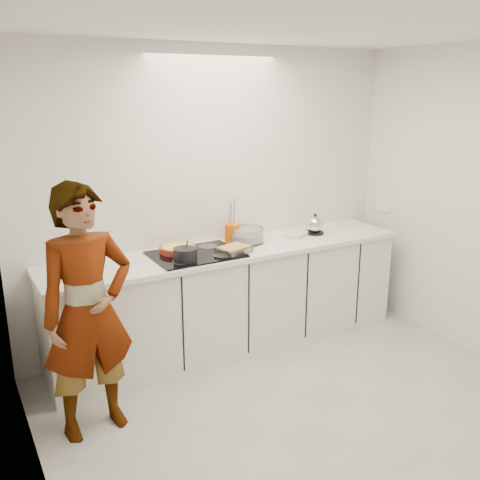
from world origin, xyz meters
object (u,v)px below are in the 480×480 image
baking_dish (234,249)px  mixing_bowl (247,236)px  cook (88,312)px  utensil_crock (232,233)px  tart_dish (178,249)px  kettle (315,225)px  hob (196,254)px  saucepan (185,255)px

baking_dish → mixing_bowl: (0.26, 0.24, 0.02)m
cook → baking_dish: bearing=11.4°
mixing_bowl → utensil_crock: (-0.10, 0.09, 0.02)m
mixing_bowl → cook: cook is taller
tart_dish → cook: bearing=-142.7°
kettle → cook: 2.39m
hob → cook: (-1.04, -0.59, -0.07)m
tart_dish → saucepan: 0.26m
mixing_bowl → utensil_crock: utensil_crock is taller
hob → utensil_crock: utensil_crock is taller
saucepan → utensil_crock: 0.69m
hob → cook: size_ratio=0.42×
saucepan → cook: cook is taller
kettle → cook: size_ratio=0.13×
cook → mixing_bowl: bearing=16.0°
baking_dish → tart_dish: bearing=148.0°
baking_dish → hob: bearing=156.0°
mixing_bowl → hob: bearing=-168.7°
kettle → utensil_crock: bearing=169.9°
tart_dish → utensil_crock: (0.56, 0.08, 0.04)m
saucepan → mixing_bowl: (0.71, 0.25, -0.00)m
kettle → utensil_crock: 0.82m
utensil_crock → mixing_bowl: bearing=-40.0°
kettle → hob: bearing=-177.6°
hob → mixing_bowl: size_ratio=2.22×
mixing_bowl → utensil_crock: 0.14m
tart_dish → kettle: bearing=-2.8°
tart_dish → saucepan: bearing=-99.7°
utensil_crock → cook: (-1.49, -0.78, -0.14)m
tart_dish → mixing_bowl: size_ratio=1.16×
hob → utensil_crock: 0.50m
baking_dish → cook: 1.41m
kettle → cook: cook is taller
saucepan → utensil_crock: size_ratio=1.44×
hob → mixing_bowl: bearing=11.3°
utensil_crock → tart_dish: bearing=-172.3°
tart_dish → kettle: size_ratio=1.69×
mixing_bowl → kettle: bearing=-4.6°
hob → utensil_crock: size_ratio=4.31×
tart_dish → utensil_crock: bearing=7.7°
hob → saucepan: 0.21m
hob → cook: 1.20m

